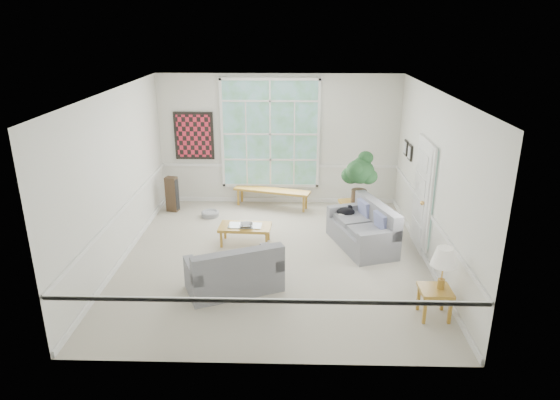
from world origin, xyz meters
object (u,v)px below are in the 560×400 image
(coffee_table, at_px, (245,235))
(loveseat_front, at_px, (234,267))
(end_table, at_px, (354,215))
(loveseat_right, at_px, (362,226))
(side_table, at_px, (434,303))

(coffee_table, bearing_deg, loveseat_front, -87.79)
(coffee_table, height_order, end_table, end_table)
(loveseat_right, xyz_separation_m, loveseat_front, (-2.25, -1.68, -0.03))
(end_table, bearing_deg, side_table, -76.79)
(side_table, bearing_deg, loveseat_front, 166.60)
(loveseat_front, bearing_deg, coffee_table, 66.37)
(loveseat_front, relative_size, end_table, 2.65)
(end_table, bearing_deg, coffee_table, -158.10)
(coffee_table, relative_size, side_table, 2.17)
(loveseat_front, bearing_deg, end_table, 26.83)
(end_table, bearing_deg, loveseat_front, -130.11)
(loveseat_front, height_order, coffee_table, loveseat_front)
(loveseat_right, distance_m, loveseat_front, 2.81)
(loveseat_front, distance_m, coffee_table, 1.76)
(loveseat_right, bearing_deg, coffee_table, 160.10)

